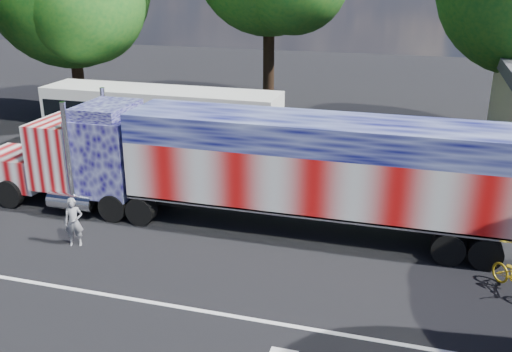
# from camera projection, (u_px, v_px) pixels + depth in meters

# --- Properties ---
(ground) EXTENTS (100.00, 100.00, 0.00)m
(ground) POSITION_uv_depth(u_px,v_px,m) (230.00, 261.00, 18.66)
(ground) COLOR black
(lane_markings) EXTENTS (30.00, 2.67, 0.01)m
(lane_markings) POSITION_uv_depth(u_px,v_px,m) (247.00, 336.00, 14.81)
(lane_markings) COLOR silver
(lane_markings) RESTS_ON ground
(semi_truck) EXTENTS (21.23, 3.35, 4.52)m
(semi_truck) POSITION_uv_depth(u_px,v_px,m) (249.00, 165.00, 20.57)
(semi_truck) COLOR black
(semi_truck) RESTS_ON ground
(coach_bus) EXTENTS (11.94, 2.78, 3.47)m
(coach_bus) POSITION_uv_depth(u_px,v_px,m) (161.00, 123.00, 28.28)
(coach_bus) COLOR white
(coach_bus) RESTS_ON ground
(woman) EXTENTS (0.74, 0.62, 1.72)m
(woman) POSITION_uv_depth(u_px,v_px,m) (74.00, 222.00, 19.44)
(woman) COLOR slate
(woman) RESTS_ON ground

